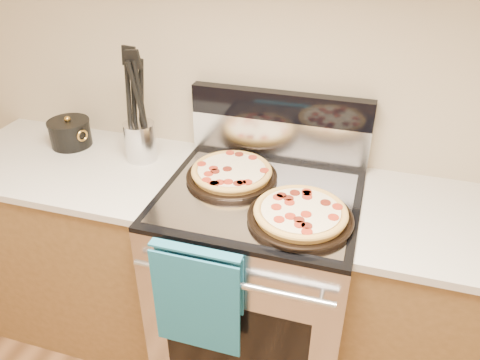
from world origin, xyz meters
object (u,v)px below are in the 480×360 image
(range_body, at_px, (257,284))
(utensil_crock, at_px, (141,141))
(pepperoni_pizza_back, at_px, (232,173))
(saucepan, at_px, (70,134))
(pepperoni_pizza_front, at_px, (300,214))

(range_body, relative_size, utensil_crock, 5.35)
(pepperoni_pizza_back, xyz_separation_m, saucepan, (-0.81, 0.10, 0.02))
(range_body, height_order, saucepan, saucepan)
(pepperoni_pizza_back, distance_m, saucepan, 0.82)
(pepperoni_pizza_back, relative_size, pepperoni_pizza_front, 0.98)
(saucepan, bearing_deg, utensil_crock, -3.77)
(range_body, height_order, pepperoni_pizza_front, pepperoni_pizza_front)
(utensil_crock, bearing_deg, saucepan, 176.23)
(pepperoni_pizza_front, distance_m, utensil_crock, 0.80)
(range_body, bearing_deg, utensil_crock, 165.96)
(pepperoni_pizza_back, bearing_deg, range_body, -27.24)
(saucepan, bearing_deg, pepperoni_pizza_front, -14.82)
(pepperoni_pizza_front, relative_size, saucepan, 2.01)
(utensil_crock, xyz_separation_m, saucepan, (-0.37, 0.02, -0.03))
(range_body, distance_m, saucepan, 1.09)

